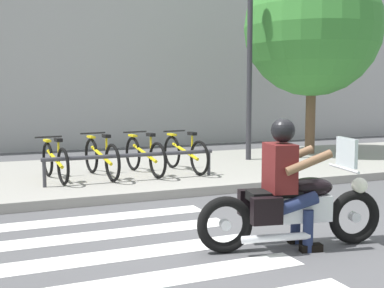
% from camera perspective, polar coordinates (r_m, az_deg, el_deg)
% --- Properties ---
extents(ground_plane, '(48.00, 48.00, 0.00)m').
position_cam_1_polar(ground_plane, '(6.02, 6.47, -10.56)').
color(ground_plane, '#4C4C4F').
extents(sidewalk, '(24.00, 4.40, 0.15)m').
position_cam_1_polar(sidewalk, '(10.11, -6.39, -3.32)').
color(sidewalk, gray).
rests_on(sidewalk, ground).
extents(crosswalk_stripe_1, '(2.80, 0.40, 0.01)m').
position_cam_1_polar(crosswalk_stripe_1, '(4.79, -3.01, -14.90)').
color(crosswalk_stripe_1, white).
rests_on(crosswalk_stripe_1, ground).
extents(crosswalk_stripe_2, '(2.80, 0.40, 0.01)m').
position_cam_1_polar(crosswalk_stripe_2, '(5.51, -5.95, -12.10)').
color(crosswalk_stripe_2, white).
rests_on(crosswalk_stripe_2, ground).
extents(crosswalk_stripe_3, '(2.80, 0.40, 0.01)m').
position_cam_1_polar(crosswalk_stripe_3, '(6.24, -8.16, -9.93)').
color(crosswalk_stripe_3, white).
rests_on(crosswalk_stripe_3, ground).
extents(crosswalk_stripe_4, '(2.80, 0.40, 0.01)m').
position_cam_1_polar(crosswalk_stripe_4, '(6.99, -9.88, -8.21)').
color(crosswalk_stripe_4, white).
rests_on(crosswalk_stripe_4, ground).
extents(motorcycle, '(2.11, 0.79, 1.20)m').
position_cam_1_polar(motorcycle, '(5.62, 11.34, -7.05)').
color(motorcycle, black).
rests_on(motorcycle, ground).
extents(rider, '(0.70, 0.62, 1.43)m').
position_cam_1_polar(rider, '(5.53, 10.66, -3.43)').
color(rider, '#591919').
rests_on(rider, ground).
extents(bicycle_0, '(0.48, 1.61, 0.76)m').
position_cam_1_polar(bicycle_0, '(9.09, -15.25, -1.85)').
color(bicycle_0, black).
rests_on(bicycle_0, sidewalk).
extents(bicycle_1, '(0.48, 1.74, 0.80)m').
position_cam_1_polar(bicycle_1, '(9.24, -10.22, -1.52)').
color(bicycle_1, black).
rests_on(bicycle_1, sidewalk).
extents(bicycle_2, '(0.48, 1.74, 0.79)m').
position_cam_1_polar(bicycle_2, '(9.45, -5.39, -1.29)').
color(bicycle_2, black).
rests_on(bicycle_2, sidewalk).
extents(bicycle_3, '(0.48, 1.72, 0.79)m').
position_cam_1_polar(bicycle_3, '(9.73, -0.80, -1.07)').
color(bicycle_3, black).
rests_on(bicycle_3, sidewalk).
extents(bike_rack, '(3.05, 0.07, 0.49)m').
position_cam_1_polar(bike_rack, '(8.80, -6.82, -1.53)').
color(bike_rack, '#333338').
rests_on(bike_rack, sidewalk).
extents(street_lamp, '(0.28, 0.28, 4.17)m').
position_cam_1_polar(street_lamp, '(11.48, 6.54, 10.14)').
color(street_lamp, '#2D2D33').
rests_on(street_lamp, ground).
extents(tree_near_rack, '(3.34, 3.34, 4.91)m').
position_cam_1_polar(tree_near_rack, '(12.95, 13.48, 12.64)').
color(tree_near_rack, brown).
rests_on(tree_near_rack, ground).
extents(building_backdrop, '(24.00, 1.20, 7.31)m').
position_cam_1_polar(building_backdrop, '(15.64, -12.77, 13.05)').
color(building_backdrop, '#A4A4A4').
rests_on(building_backdrop, ground).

